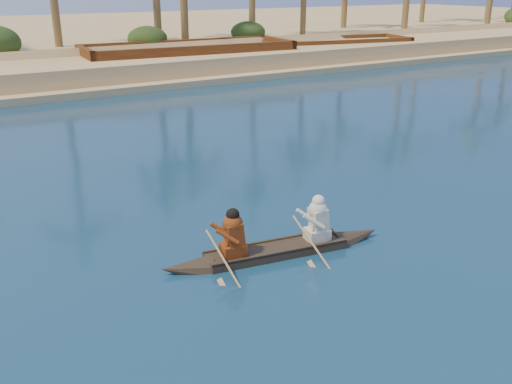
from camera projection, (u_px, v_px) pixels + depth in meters
sandy_embankment at (39, 41)px, 48.90m from camera, size 150.00×51.00×1.50m
shrub_cluster at (92, 51)px, 36.44m from camera, size 100.00×6.00×2.40m
canoe at (276, 243)px, 11.89m from camera, size 5.00×1.46×1.37m
barge_mid at (190, 60)px, 35.35m from camera, size 13.22×5.34×2.15m
barge_right at (334, 51)px, 41.09m from camera, size 11.52×5.82×1.83m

